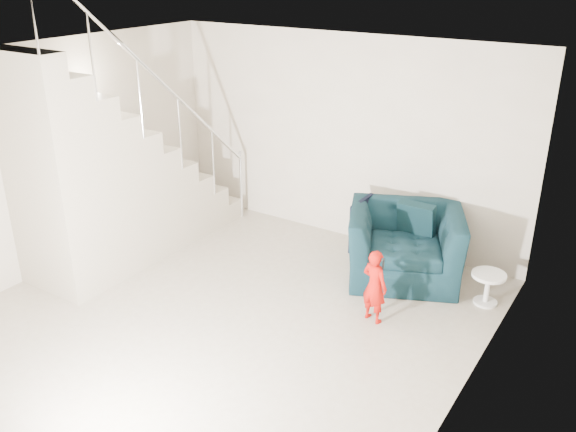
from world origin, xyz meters
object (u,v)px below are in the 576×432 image
object	(u,v)px
armchair	(405,244)
side_table	(488,283)
staircase	(111,189)
toddler	(375,286)

from	to	relation	value
armchair	side_table	world-z (taller)	armchair
side_table	staircase	xyz separation A→B (m)	(-4.25, -1.44, 0.70)
staircase	toddler	bearing A→B (deg)	7.82
toddler	side_table	bearing A→B (deg)	-118.96
armchair	staircase	size ratio (longest dim) A/B	0.36
armchair	toddler	world-z (taller)	armchair
toddler	staircase	distance (m)	3.41
armchair	toddler	xyz separation A→B (m)	(0.12, -1.06, -0.01)
armchair	staircase	xyz separation A→B (m)	(-3.22, -1.52, 0.53)
toddler	side_table	xyz separation A→B (m)	(0.91, 0.98, -0.16)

